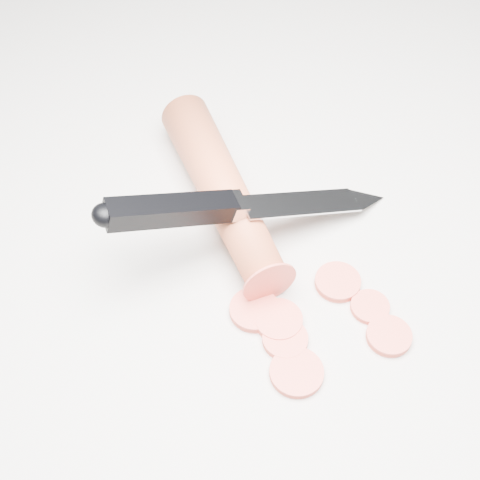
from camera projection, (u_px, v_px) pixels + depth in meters
ground at (271, 292)px, 0.54m from camera, size 2.40×2.40×0.00m
carrot at (223, 190)px, 0.58m from camera, size 0.10×0.21×0.04m
carrot_slice_0 at (297, 372)px, 0.49m from camera, size 0.04×0.04×0.01m
carrot_slice_1 at (279, 320)px, 0.52m from camera, size 0.04×0.04×0.01m
carrot_slice_2 at (370, 307)px, 0.53m from camera, size 0.03×0.03×0.01m
carrot_slice_3 at (389, 336)px, 0.51m from camera, size 0.03×0.03×0.01m
carrot_slice_4 at (338, 282)px, 0.54m from camera, size 0.04×0.04×0.01m
carrot_slice_5 at (254, 310)px, 0.53m from camera, size 0.04×0.04×0.01m
carrot_slice_6 at (285, 339)px, 0.51m from camera, size 0.04×0.04×0.01m
kitchen_knife at (253, 202)px, 0.54m from camera, size 0.26×0.10×0.09m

